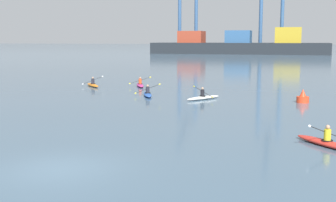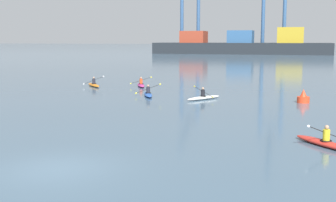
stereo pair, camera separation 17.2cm
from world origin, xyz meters
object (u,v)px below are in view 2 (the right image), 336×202
container_barge (241,45)px  channel_buoy (303,98)px  kayak_white (204,97)px  kayak_red (324,142)px  kayak_blue (148,94)px  kayak_magenta (141,85)px  gantry_crane_west (190,4)px  kayak_orange (94,85)px

container_barge → channel_buoy: 108.42m
kayak_white → kayak_red: (8.01, -13.35, 0.00)m
container_barge → kayak_white: container_barge is taller
kayak_blue → kayak_magenta: bearing=113.9°
kayak_white → kayak_red: 15.57m
container_barge → channel_buoy: (16.67, -107.10, -2.35)m
channel_buoy → kayak_white: kayak_white is taller
container_barge → kayak_blue: bearing=-87.6°
kayak_white → kayak_blue: (-4.79, 0.79, -0.00)m
gantry_crane_west → kayak_white: (28.79, -118.93, -16.39)m
container_barge → kayak_white: 107.79m
gantry_crane_west → channel_buoy: size_ratio=32.12×
container_barge → channel_buoy: container_barge is taller
kayak_red → kayak_orange: 28.39m
container_barge → kayak_orange: container_barge is taller
gantry_crane_west → container_barge: bearing=-30.7°
kayak_orange → kayak_magenta: bearing=14.1°
container_barge → kayak_blue: size_ratio=16.25×
kayak_red → kayak_orange: size_ratio=0.99×
gantry_crane_west → kayak_orange: 114.86m
gantry_crane_west → kayak_orange: gantry_crane_west is taller
channel_buoy → kayak_blue: 12.19m
gantry_crane_west → kayak_blue: gantry_crane_west is taller
container_barge → kayak_orange: 101.00m
container_barge → gantry_crane_west: size_ratio=1.70×
gantry_crane_west → kayak_magenta: size_ratio=9.62×
channel_buoy → kayak_magenta: size_ratio=0.30×
kayak_magenta → kayak_red: 26.23m
gantry_crane_west → kayak_red: gantry_crane_west is taller
kayak_white → gantry_crane_west: bearing=103.6°
gantry_crane_west → kayak_red: size_ratio=10.88×
kayak_white → kayak_blue: 4.86m
kayak_white → kayak_red: bearing=-59.0°
channel_buoy → kayak_blue: bearing=177.5°
kayak_white → kayak_orange: kayak_orange is taller
container_barge → kayak_red: (17.31, -120.71, -2.54)m
channel_buoy → kayak_orange: 20.67m
kayak_magenta → container_barge: bearing=90.9°
kayak_magenta → kayak_orange: bearing=-165.9°
container_barge → kayak_orange: (-3.05, -100.92, -2.54)m
gantry_crane_west → kayak_white: 123.46m
container_barge → kayak_blue: (4.50, -106.57, -2.54)m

